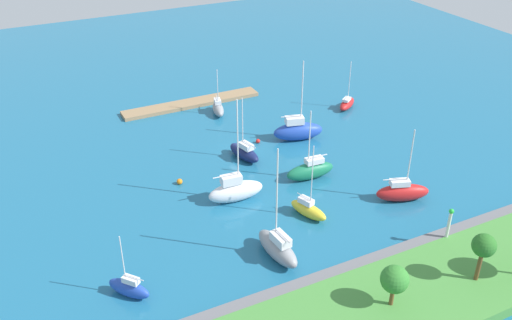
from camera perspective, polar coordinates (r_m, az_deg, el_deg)
name	(u,v)px	position (r m, az deg, el deg)	size (l,w,h in m)	color
water	(240,153)	(80.36, -1.65, 0.72)	(160.00, 160.00, 0.00)	#1E668C
pier_dock	(192,103)	(95.87, -6.54, 5.74)	(23.64, 3.14, 0.59)	#997A56
breakwater	(360,272)	(59.45, 10.50, -11.10)	(57.89, 2.91, 1.12)	slate
shoreline_park	(394,306)	(56.40, 13.81, -14.19)	(46.44, 10.94, 1.21)	#478C3D
harbor_beacon	(449,221)	(64.24, 19.03, -5.89)	(0.56, 0.56, 3.73)	silver
park_tree_mideast	(395,280)	(53.66, 13.88, -11.69)	(2.65, 2.65, 4.35)	brown
park_tree_west	(484,246)	(58.28, 22.11, -8.12)	(2.33, 2.33, 5.36)	brown
sailboat_red_west_end	(402,192)	(71.61, 14.63, -3.13)	(6.93, 4.18, 9.76)	red
sailboat_blue_along_channel	(129,288)	(57.45, -12.76, -12.52)	(3.97, 4.41, 7.16)	#2347B2
sailboat_gray_inner_mooring	(218,108)	(91.88, -3.87, 5.25)	(2.79, 5.18, 7.72)	gray
sailboat_navy_mid_basin	(244,152)	(78.40, -1.20, 0.81)	(3.27, 6.17, 9.14)	#141E4C
sailboat_yellow_outer_mooring	(308,209)	(66.97, 5.32, -5.00)	(3.27, 5.42, 9.56)	yellow
sailboat_green_far_north	(310,170)	(74.05, 5.54, -1.03)	(6.84, 2.45, 9.84)	#19724C
sailboat_white_off_beacon	(235,190)	(69.17, -2.09, -3.07)	(7.17, 2.62, 13.55)	white
sailboat_red_near_pier	(347,103)	(95.04, 9.22, 5.68)	(5.02, 4.29, 8.04)	red
sailboat_blue_center_basin	(298,130)	(83.54, 4.26, 3.02)	(7.84, 4.39, 12.27)	#2347B2
sailboat_gray_far_south	(278,247)	(60.39, 2.22, -8.84)	(2.72, 6.96, 13.07)	gray
mooring_buoy_red	(258,141)	(82.87, 0.20, 1.94)	(0.64, 0.64, 0.64)	red
mooring_buoy_orange	(180,182)	(73.60, -7.76, -2.18)	(0.76, 0.76, 0.76)	orange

